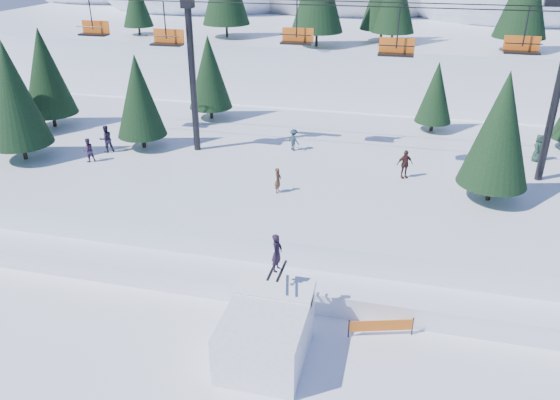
% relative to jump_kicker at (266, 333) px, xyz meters
% --- Properties ---
extents(ground, '(160.00, 160.00, 0.00)m').
position_rel_jump_kicker_xyz_m(ground, '(-0.25, -1.80, -1.22)').
color(ground, white).
rests_on(ground, ground).
extents(mid_shelf, '(70.00, 22.00, 2.50)m').
position_rel_jump_kicker_xyz_m(mid_shelf, '(-0.25, 16.20, 0.03)').
color(mid_shelf, white).
rests_on(mid_shelf, ground).
extents(berm, '(70.00, 6.00, 1.10)m').
position_rel_jump_kicker_xyz_m(berm, '(-0.25, 6.20, -0.67)').
color(berm, white).
rests_on(berm, ground).
extents(jump_kicker, '(3.28, 4.46, 4.98)m').
position_rel_jump_kicker_xyz_m(jump_kicker, '(0.00, 0.00, 0.00)').
color(jump_kicker, white).
rests_on(jump_kicker, ground).
extents(chairlift, '(46.00, 3.21, 10.28)m').
position_rel_jump_kicker_xyz_m(chairlift, '(1.40, 16.24, 8.11)').
color(chairlift, black).
rests_on(chairlift, mid_shelf).
extents(conifer_stand, '(59.72, 16.10, 9.11)m').
position_rel_jump_kicker_xyz_m(conifer_stand, '(0.56, 16.23, 5.59)').
color(conifer_stand, black).
rests_on(conifer_stand, mid_shelf).
extents(distant_skiers, '(29.32, 9.57, 1.87)m').
position_rel_jump_kicker_xyz_m(distant_skiers, '(-3.43, 15.37, 2.14)').
color(distant_skiers, '#2A2139').
rests_on(distant_skiers, mid_shelf).
extents(banner_near, '(2.74, 0.87, 0.90)m').
position_rel_jump_kicker_xyz_m(banner_near, '(4.50, 2.42, -0.68)').
color(banner_near, black).
rests_on(banner_near, ground).
extents(banner_far, '(2.83, 0.48, 0.90)m').
position_rel_jump_kicker_xyz_m(banner_far, '(10.40, 3.67, -0.68)').
color(banner_far, black).
rests_on(banner_far, ground).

